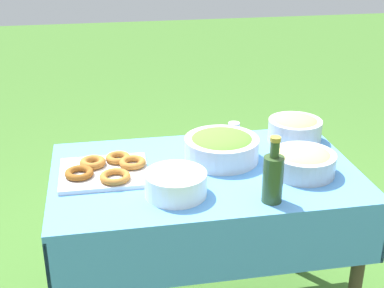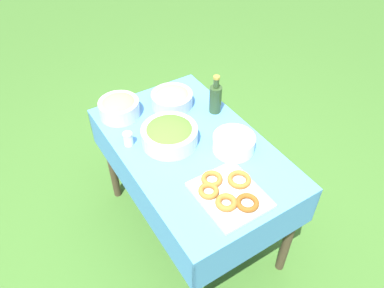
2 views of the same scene
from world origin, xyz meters
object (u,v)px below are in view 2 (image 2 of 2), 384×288
(salad_bowl, at_px, (170,134))
(pasta_bowl, at_px, (172,98))
(plate_stack, at_px, (234,143))
(bread_bowl, at_px, (119,107))
(donut_platter, at_px, (229,193))
(olive_oil_bottle, at_px, (215,98))

(salad_bowl, relative_size, pasta_bowl, 1.22)
(pasta_bowl, bearing_deg, plate_stack, 9.14)
(pasta_bowl, xyz_separation_m, bread_bowl, (-0.08, -0.30, 0.01))
(plate_stack, bearing_deg, donut_platter, -40.90)
(plate_stack, distance_m, olive_oil_bottle, 0.33)
(pasta_bowl, height_order, bread_bowl, bread_bowl)
(salad_bowl, relative_size, bread_bowl, 1.29)
(donut_platter, xyz_separation_m, plate_stack, (-0.23, 0.20, 0.02))
(bread_bowl, bearing_deg, olive_oil_bottle, 61.74)
(donut_platter, relative_size, bread_bowl, 1.51)
(donut_platter, distance_m, plate_stack, 0.31)
(salad_bowl, relative_size, plate_stack, 1.36)
(bread_bowl, bearing_deg, donut_platter, 12.30)
(salad_bowl, distance_m, plate_stack, 0.34)
(salad_bowl, xyz_separation_m, olive_oil_bottle, (-0.09, 0.35, 0.03))
(pasta_bowl, xyz_separation_m, donut_platter, (0.73, -0.12, -0.03))
(donut_platter, height_order, bread_bowl, bread_bowl)
(bread_bowl, bearing_deg, pasta_bowl, 75.44)
(pasta_bowl, bearing_deg, donut_platter, -9.61)
(salad_bowl, bearing_deg, bread_bowl, -160.00)
(salad_bowl, relative_size, olive_oil_bottle, 1.24)
(pasta_bowl, height_order, olive_oil_bottle, olive_oil_bottle)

